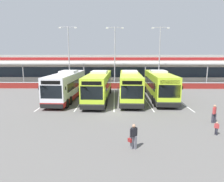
# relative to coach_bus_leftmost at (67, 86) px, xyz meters

# --- Properties ---
(ground_plane) EXTENTS (200.00, 200.00, 0.00)m
(ground_plane) POSITION_rel_coach_bus_leftmost_xyz_m (6.35, -5.78, -1.79)
(ground_plane) COLOR #605E5B
(terminal_building) EXTENTS (70.00, 13.00, 6.00)m
(terminal_building) POSITION_rel_coach_bus_leftmost_xyz_m (6.35, 21.13, 1.23)
(terminal_building) COLOR beige
(terminal_building) RESTS_ON ground
(red_barrier_wall) EXTENTS (60.00, 0.40, 1.10)m
(red_barrier_wall) POSITION_rel_coach_bus_leftmost_xyz_m (6.35, 8.72, -1.23)
(red_barrier_wall) COLOR maroon
(red_barrier_wall) RESTS_ON ground
(coach_bus_leftmost) EXTENTS (3.25, 12.24, 3.78)m
(coach_bus_leftmost) POSITION_rel_coach_bus_leftmost_xyz_m (0.00, 0.00, 0.00)
(coach_bus_leftmost) COLOR silver
(coach_bus_leftmost) RESTS_ON ground
(coach_bus_left_centre) EXTENTS (3.25, 12.24, 3.78)m
(coach_bus_left_centre) POSITION_rel_coach_bus_leftmost_xyz_m (4.29, -0.47, 0.00)
(coach_bus_left_centre) COLOR #B7DB2D
(coach_bus_left_centre) RESTS_ON ground
(coach_bus_centre) EXTENTS (3.25, 12.24, 3.78)m
(coach_bus_centre) POSITION_rel_coach_bus_leftmost_xyz_m (8.44, 0.01, 0.00)
(coach_bus_centre) COLOR #B7DB2D
(coach_bus_centre) RESTS_ON ground
(coach_bus_right_centre) EXTENTS (3.25, 12.24, 3.78)m
(coach_bus_right_centre) POSITION_rel_coach_bus_leftmost_xyz_m (12.46, 0.57, 0.00)
(coach_bus_right_centre) COLOR #B7DB2D
(coach_bus_right_centre) RESTS_ON ground
(bay_stripe_far_west) EXTENTS (0.14, 13.00, 0.01)m
(bay_stripe_far_west) POSITION_rel_coach_bus_leftmost_xyz_m (-2.05, 0.22, -1.78)
(bay_stripe_far_west) COLOR silver
(bay_stripe_far_west) RESTS_ON ground
(bay_stripe_west) EXTENTS (0.14, 13.00, 0.01)m
(bay_stripe_west) POSITION_rel_coach_bus_leftmost_xyz_m (2.15, 0.22, -1.78)
(bay_stripe_west) COLOR silver
(bay_stripe_west) RESTS_ON ground
(bay_stripe_mid_west) EXTENTS (0.14, 13.00, 0.01)m
(bay_stripe_mid_west) POSITION_rel_coach_bus_leftmost_xyz_m (6.35, 0.22, -1.78)
(bay_stripe_mid_west) COLOR silver
(bay_stripe_mid_west) RESTS_ON ground
(bay_stripe_centre) EXTENTS (0.14, 13.00, 0.01)m
(bay_stripe_centre) POSITION_rel_coach_bus_leftmost_xyz_m (10.55, 0.22, -1.78)
(bay_stripe_centre) COLOR silver
(bay_stripe_centre) RESTS_ON ground
(bay_stripe_mid_east) EXTENTS (0.14, 13.00, 0.01)m
(bay_stripe_mid_east) POSITION_rel_coach_bus_leftmost_xyz_m (14.75, 0.22, -1.78)
(bay_stripe_mid_east) COLOR silver
(bay_stripe_mid_east) RESTS_ON ground
(pedestrian_with_handbag) EXTENTS (0.62, 0.49, 1.62)m
(pedestrian_with_handbag) POSITION_rel_coach_bus_leftmost_xyz_m (7.59, -14.43, -0.93)
(pedestrian_with_handbag) COLOR slate
(pedestrian_with_handbag) RESTS_ON ground
(pedestrian_in_dark_coat) EXTENTS (0.42, 0.47, 1.62)m
(pedestrian_in_dark_coat) POSITION_rel_coach_bus_leftmost_xyz_m (15.07, -9.46, -0.91)
(pedestrian_in_dark_coat) COLOR #33333D
(pedestrian_in_dark_coat) RESTS_ON ground
(pedestrian_child) EXTENTS (0.32, 0.25, 1.00)m
(pedestrian_child) POSITION_rel_coach_bus_leftmost_xyz_m (13.95, -12.12, -1.24)
(pedestrian_child) COLOR black
(pedestrian_child) RESTS_ON ground
(lamp_post_west) EXTENTS (3.24, 0.28, 11.00)m
(lamp_post_west) POSITION_rel_coach_bus_leftmost_xyz_m (-2.06, 10.47, 4.50)
(lamp_post_west) COLOR #9E9EA3
(lamp_post_west) RESTS_ON ground
(lamp_post_centre) EXTENTS (3.24, 0.28, 11.00)m
(lamp_post_centre) POSITION_rel_coach_bus_leftmost_xyz_m (6.38, 11.02, 4.50)
(lamp_post_centre) COLOR #9E9EA3
(lamp_post_centre) RESTS_ON ground
(lamp_post_east) EXTENTS (3.24, 0.28, 11.00)m
(lamp_post_east) POSITION_rel_coach_bus_leftmost_xyz_m (14.71, 11.13, 4.50)
(lamp_post_east) COLOR #9E9EA3
(lamp_post_east) RESTS_ON ground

